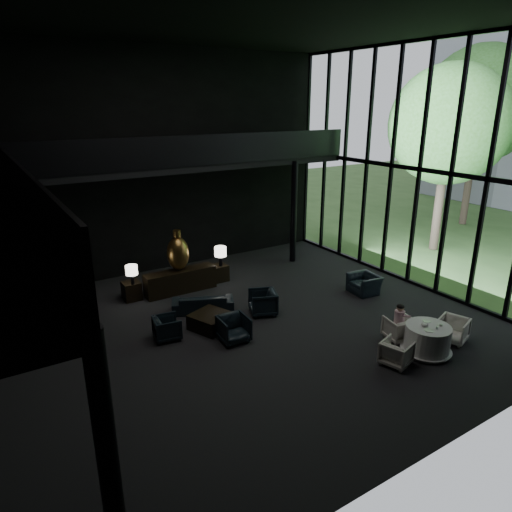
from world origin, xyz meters
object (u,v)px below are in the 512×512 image
dining_table (427,341)px  dining_chair_east (453,329)px  lounge_armchair_south (234,328)px  dining_chair_north (399,328)px  bronze_urn (178,253)px  sofa (203,301)px  console (180,281)px  dining_chair_west (396,353)px  lounge_armchair_east (263,301)px  table_lamp_right (220,252)px  table_lamp_left (132,271)px  lounge_armchair_west (167,328)px  side_table_left (132,291)px  side_table_right (219,273)px  window_armchair (364,282)px  coffee_table (211,321)px  child (400,314)px

dining_table → dining_chair_east: (1.09, 0.02, 0.01)m
lounge_armchair_south → dining_chair_north: (3.81, -2.31, -0.06)m
bronze_urn → dining_table: bearing=-62.4°
sofa → console: bearing=-66.2°
sofa → dining_chair_west: size_ratio=2.77×
sofa → dining_chair_north: (3.70, -4.44, -0.00)m
bronze_urn → dining_chair_west: bearing=-69.5°
lounge_armchair_east → lounge_armchair_south: lounge_armchair_east is taller
table_lamp_right → lounge_armchair_east: size_ratio=0.84×
bronze_urn → table_lamp_left: bearing=-179.3°
console → lounge_armchair_west: size_ratio=3.80×
console → sofa: 1.75m
side_table_left → side_table_right: 3.20m
window_armchair → dining_chair_north: bearing=-22.5°
table_lamp_left → window_armchair: (6.80, -3.42, -0.67)m
bronze_urn → table_lamp_left: 1.63m
bronze_urn → coffee_table: (-0.33, -2.97, -1.14)m
lounge_armchair_south → coffee_table: 1.02m
side_table_left → sofa: bearing=-51.8°
console → bronze_urn: 0.98m
bronze_urn → lounge_armchair_east: bronze_urn is taller
bronze_urn → window_armchair: size_ratio=1.57×
sofa → lounge_armchair_south: size_ratio=2.15×
bronze_urn → dining_table: (3.73, -7.13, -1.03)m
coffee_table → window_armchair: bearing=-4.9°
table_lamp_left → lounge_armchair_east: (3.03, -2.95, -0.63)m
sofa → dining_chair_east: size_ratio=2.45×
side_table_right → dining_chair_west: 7.31m
lounge_armchair_west → dining_chair_east: size_ratio=0.94×
window_armchair → dining_chair_east: 3.68m
side_table_left → lounge_armchair_east: bearing=-46.2°
coffee_table → dining_table: bearing=-45.6°
sofa → dining_chair_north: bearing=154.2°
window_armchair → dining_table: (-1.47, -3.68, -0.05)m
window_armchair → dining_chair_north: 3.21m
lounge_armchair_south → dining_table: 5.00m
dining_chair_west → child: (1.02, 0.84, 0.44)m
side_table_left → table_lamp_right: bearing=-2.7°
console → bronze_urn: (-0.00, 0.08, 0.97)m
table_lamp_right → dining_chair_east: (3.22, -7.13, -0.76)m
side_table_left → dining_chair_west: bearing=-59.7°
table_lamp_left → side_table_right: bearing=2.9°
dining_chair_north → lounge_armchair_west: bearing=-19.8°
bronze_urn → lounge_armchair_west: 3.47m
lounge_armchair_west → lounge_armchair_south: size_ratio=0.82×
table_lamp_left → sofa: bearing=-48.8°
child → dining_chair_east: bearing=143.5°
sofa → lounge_armchair_east: size_ratio=1.98×
bronze_urn → side_table_right: size_ratio=2.33×
bronze_urn → dining_chair_east: (4.82, -7.10, -1.02)m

